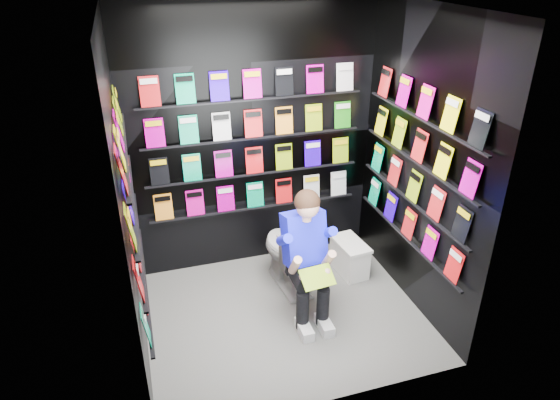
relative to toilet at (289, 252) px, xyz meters
name	(u,v)px	position (x,y,z in m)	size (l,w,h in m)	color
floor	(284,315)	(-0.18, -0.43, -0.37)	(2.40, 2.40, 0.00)	#5D5D5B
ceiling	(286,7)	(-0.18, -0.43, 2.23)	(2.40, 2.40, 0.00)	white
wall_back	(253,142)	(-0.18, 0.57, 0.93)	(2.40, 0.04, 2.60)	black
wall_front	(334,251)	(-0.18, -1.43, 0.93)	(2.40, 0.04, 2.60)	black
wall_left	(126,205)	(-1.38, -0.43, 0.93)	(0.04, 2.00, 2.60)	black
wall_right	(420,167)	(1.02, -0.43, 0.93)	(0.04, 2.00, 2.60)	black
comics_back	(254,142)	(-0.18, 0.54, 0.94)	(2.10, 0.06, 1.37)	red
comics_left	(130,204)	(-1.35, -0.43, 0.94)	(0.06, 1.70, 1.37)	red
comics_right	(417,166)	(0.99, -0.43, 0.94)	(0.06, 1.70, 1.37)	red
toilet	(289,252)	(0.00, 0.00, 0.00)	(0.42, 0.75, 0.73)	white
longbox	(349,258)	(0.65, 0.02, -0.21)	(0.23, 0.42, 0.31)	silver
longbox_lid	(351,244)	(0.65, 0.02, -0.04)	(0.25, 0.44, 0.03)	silver
reader	(303,238)	(0.00, -0.38, 0.37)	(0.48, 0.70, 1.29)	#1E20EF
held_comic	(317,277)	(0.00, -0.73, 0.21)	(0.28, 0.01, 0.19)	green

